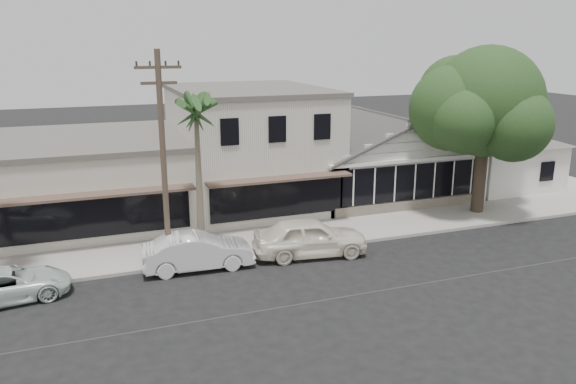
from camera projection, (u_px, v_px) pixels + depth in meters
name	position (u px, v px, depth m)	size (l,w,h in m)	color
ground	(420.00, 284.00, 22.13)	(140.00, 140.00, 0.00)	black
sidewalk_north	(187.00, 250.00, 25.57)	(90.00, 3.50, 0.15)	#9E9991
corner_shop	(379.00, 153.00, 34.41)	(10.40, 8.60, 5.10)	white
side_cottage	(497.00, 164.00, 36.55)	(6.00, 6.00, 3.00)	white
row_building_near	(249.00, 148.00, 32.52)	(8.00, 10.00, 6.50)	silver
row_building_midnear	(87.00, 181.00, 29.83)	(10.00, 10.00, 4.20)	beige
utility_pole	(163.00, 156.00, 22.60)	(1.80, 0.24, 9.00)	brown
car_0	(310.00, 237.00, 24.91)	(2.03, 5.05, 1.72)	white
car_1	(198.00, 251.00, 23.47)	(1.62, 4.63, 1.53)	silver
car_2	(8.00, 285.00, 20.64)	(2.03, 4.40, 1.22)	silver
shade_tree	(482.00, 105.00, 29.84)	(8.22, 7.43, 9.12)	#413527
palm_east	(196.00, 111.00, 23.95)	(2.82, 2.82, 7.49)	#726651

